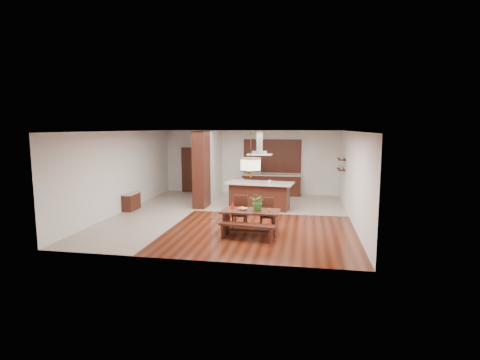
% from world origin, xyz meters
% --- Properties ---
extents(room_shell, '(9.00, 9.04, 2.92)m').
position_xyz_m(room_shell, '(0.00, 0.00, 2.06)').
color(room_shell, '#37140A').
rests_on(room_shell, ground).
extents(tile_hallway, '(2.50, 9.00, 0.01)m').
position_xyz_m(tile_hallway, '(-2.75, 0.00, 0.01)').
color(tile_hallway, '#B1A293').
rests_on(tile_hallway, ground).
extents(tile_kitchen, '(5.50, 4.00, 0.01)m').
position_xyz_m(tile_kitchen, '(1.25, 2.50, 0.01)').
color(tile_kitchen, '#B1A293').
rests_on(tile_kitchen, ground).
extents(soffit_band, '(8.00, 9.00, 0.02)m').
position_xyz_m(soffit_band, '(0.00, 0.00, 2.88)').
color(soffit_band, '#39190E').
rests_on(soffit_band, room_shell).
extents(partition_pier, '(0.45, 1.00, 2.90)m').
position_xyz_m(partition_pier, '(-1.40, 1.20, 1.45)').
color(partition_pier, black).
rests_on(partition_pier, ground).
extents(partition_stub, '(0.18, 2.40, 2.90)m').
position_xyz_m(partition_stub, '(-1.40, 3.30, 1.45)').
color(partition_stub, silver).
rests_on(partition_stub, ground).
extents(hallway_console, '(0.37, 0.88, 0.63)m').
position_xyz_m(hallway_console, '(-3.81, 0.20, 0.32)').
color(hallway_console, black).
rests_on(hallway_console, ground).
extents(hallway_doorway, '(1.10, 0.20, 2.10)m').
position_xyz_m(hallway_doorway, '(-2.70, 4.40, 1.05)').
color(hallway_doorway, black).
rests_on(hallway_doorway, ground).
extents(rear_counter, '(2.60, 0.62, 0.95)m').
position_xyz_m(rear_counter, '(1.00, 4.20, 0.48)').
color(rear_counter, black).
rests_on(rear_counter, ground).
extents(kitchen_window, '(2.60, 0.08, 1.50)m').
position_xyz_m(kitchen_window, '(1.00, 4.46, 1.75)').
color(kitchen_window, '#95562C').
rests_on(kitchen_window, room_shell).
extents(shelf_lower, '(0.26, 0.90, 0.04)m').
position_xyz_m(shelf_lower, '(3.87, 2.60, 1.40)').
color(shelf_lower, black).
rests_on(shelf_lower, room_shell).
extents(shelf_upper, '(0.26, 0.90, 0.04)m').
position_xyz_m(shelf_upper, '(3.87, 2.60, 1.80)').
color(shelf_upper, black).
rests_on(shelf_upper, room_shell).
extents(dining_table, '(1.66, 0.85, 0.68)m').
position_xyz_m(dining_table, '(0.97, -2.10, 0.50)').
color(dining_table, black).
rests_on(dining_table, ground).
extents(dining_bench, '(1.58, 0.56, 0.43)m').
position_xyz_m(dining_bench, '(0.96, -2.70, 0.22)').
color(dining_bench, black).
rests_on(dining_bench, ground).
extents(dining_chair_left, '(0.44, 0.44, 0.98)m').
position_xyz_m(dining_chair_left, '(0.57, -1.59, 0.49)').
color(dining_chair_left, black).
rests_on(dining_chair_left, ground).
extents(dining_chair_right, '(0.48, 0.48, 0.95)m').
position_xyz_m(dining_chair_right, '(1.39, -1.61, 0.48)').
color(dining_chair_right, black).
rests_on(dining_chair_right, ground).
extents(pendant_lantern, '(0.64, 0.64, 1.31)m').
position_xyz_m(pendant_lantern, '(0.97, -2.10, 2.25)').
color(pendant_lantern, '#F6E4BD').
rests_on(pendant_lantern, room_shell).
extents(foliage_plant, '(0.52, 0.48, 0.48)m').
position_xyz_m(foliage_plant, '(1.19, -2.08, 0.93)').
color(foliage_plant, '#2F6D24').
rests_on(foliage_plant, dining_table).
extents(fruit_bowl, '(0.33, 0.33, 0.06)m').
position_xyz_m(fruit_bowl, '(0.76, -2.11, 0.72)').
color(fruit_bowl, beige).
rests_on(fruit_bowl, dining_table).
extents(napkin_cone, '(0.17, 0.17, 0.22)m').
position_xyz_m(napkin_cone, '(0.43, -1.99, 0.79)').
color(napkin_cone, '#A2150B').
rests_on(napkin_cone, dining_table).
extents(gold_ornament, '(0.09, 0.09, 0.10)m').
position_xyz_m(gold_ornament, '(1.52, -2.19, 0.73)').
color(gold_ornament, gold).
rests_on(gold_ornament, dining_table).
extents(kitchen_island, '(2.57, 1.34, 1.02)m').
position_xyz_m(kitchen_island, '(0.83, 1.18, 0.52)').
color(kitchen_island, black).
rests_on(kitchen_island, ground).
extents(range_hood, '(0.90, 0.55, 0.87)m').
position_xyz_m(range_hood, '(0.83, 1.18, 2.46)').
color(range_hood, silver).
rests_on(range_hood, room_shell).
extents(island_cup, '(0.16, 0.16, 0.10)m').
position_xyz_m(island_cup, '(1.21, 1.04, 1.07)').
color(island_cup, white).
rests_on(island_cup, kitchen_island).
extents(microwave, '(0.63, 0.51, 0.31)m').
position_xyz_m(microwave, '(0.22, 4.19, 1.10)').
color(microwave, silver).
rests_on(microwave, rear_counter).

